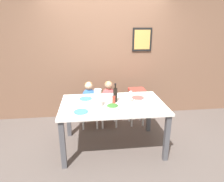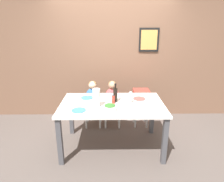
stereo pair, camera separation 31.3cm
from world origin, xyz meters
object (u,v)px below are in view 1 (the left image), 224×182
(salad_bowl_large, at_px, (113,107))
(paper_towel_roll, at_px, (98,98))
(person_child_left, at_px, (89,93))
(dinner_plate_front_left, at_px, (81,112))
(person_child_center, at_px, (109,93))
(wine_bottle, at_px, (115,94))
(chair_far_left, at_px, (90,108))
(chair_far_center, at_px, (109,108))
(dinner_plate_back_right, at_px, (138,98))
(dinner_plate_back_left, at_px, (86,99))
(chair_right_highchair, at_px, (137,98))
(wine_glass_near, at_px, (131,94))

(salad_bowl_large, bearing_deg, paper_towel_roll, 143.60)
(person_child_left, distance_m, dinner_plate_front_left, 1.03)
(person_child_center, bearing_deg, wine_bottle, -86.69)
(chair_far_left, distance_m, paper_towel_roll, 1.03)
(chair_far_center, height_order, wine_bottle, wine_bottle)
(person_child_left, distance_m, dinner_plate_back_right, 0.99)
(dinner_plate_front_left, bearing_deg, dinner_plate_back_left, 83.04)
(person_child_center, bearing_deg, dinner_plate_back_left, -130.42)
(person_child_left, xyz_separation_m, person_child_center, (0.38, 0.00, 0.00))
(wine_bottle, distance_m, dinner_plate_back_right, 0.43)
(chair_far_center, height_order, dinner_plate_back_left, dinner_plate_back_left)
(dinner_plate_back_right, bearing_deg, salad_bowl_large, -136.70)
(person_child_left, relative_size, salad_bowl_large, 2.43)
(chair_right_highchair, xyz_separation_m, wine_bottle, (-0.53, -0.67, 0.33))
(person_child_center, bearing_deg, chair_far_left, -179.84)
(chair_far_left, xyz_separation_m, chair_right_highchair, (0.94, 0.00, 0.18))
(chair_right_highchair, relative_size, wine_bottle, 2.44)
(salad_bowl_large, xyz_separation_m, dinner_plate_back_right, (0.49, 0.46, -0.04))
(chair_far_center, xyz_separation_m, paper_towel_roll, (-0.25, -0.87, 0.53))
(wine_bottle, relative_size, paper_towel_roll, 1.09)
(person_child_left, distance_m, wine_bottle, 0.82)
(chair_far_left, relative_size, dinner_plate_back_right, 2.28)
(chair_right_highchair, distance_m, person_child_center, 0.58)
(dinner_plate_front_left, bearing_deg, person_child_center, 64.20)
(dinner_plate_back_left, bearing_deg, chair_right_highchair, 26.88)
(paper_towel_roll, bearing_deg, dinner_plate_front_left, -148.38)
(dinner_plate_back_right, bearing_deg, person_child_left, 145.52)
(dinner_plate_back_left, bearing_deg, chair_far_left, 83.90)
(wine_bottle, height_order, dinner_plate_back_left, wine_bottle)
(wine_bottle, height_order, dinner_plate_front_left, wine_bottle)
(person_child_left, xyz_separation_m, wine_bottle, (0.42, -0.67, 0.20))
(chair_right_highchair, relative_size, salad_bowl_large, 3.85)
(paper_towel_roll, xyz_separation_m, wine_glass_near, (0.52, 0.14, -0.01))
(paper_towel_roll, height_order, salad_bowl_large, paper_towel_roll)
(chair_far_left, relative_size, salad_bowl_large, 2.40)
(person_child_center, xyz_separation_m, wine_glass_near, (0.28, -0.73, 0.21))
(wine_glass_near, bearing_deg, person_child_center, 110.62)
(chair_right_highchair, xyz_separation_m, dinner_plate_back_right, (-0.13, -0.56, 0.22))
(chair_far_center, distance_m, wine_bottle, 0.85)
(chair_far_left, distance_m, dinner_plate_front_left, 1.10)
(dinner_plate_front_left, distance_m, dinner_plate_back_right, 1.04)
(dinner_plate_front_left, relative_size, dinner_plate_back_right, 1.00)
(wine_glass_near, relative_size, dinner_plate_front_left, 0.94)
(salad_bowl_large, bearing_deg, wine_bottle, 76.01)
(chair_right_highchair, xyz_separation_m, salad_bowl_large, (-0.61, -1.02, 0.26))
(person_child_center, height_order, wine_glass_near, wine_glass_near)
(chair_right_highchair, xyz_separation_m, dinner_plate_front_left, (-1.06, -1.02, 0.22))
(paper_towel_roll, distance_m, salad_bowl_large, 0.26)
(person_child_left, height_order, person_child_center, same)
(person_child_center, xyz_separation_m, dinner_plate_back_left, (-0.43, -0.51, 0.09))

